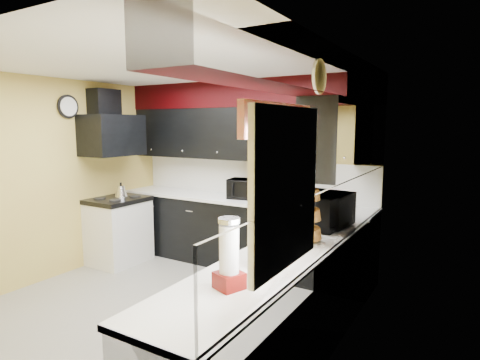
# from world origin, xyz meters

# --- Properties ---
(ground) EXTENTS (3.60, 3.60, 0.00)m
(ground) POSITION_xyz_m (0.00, 0.00, 0.00)
(ground) COLOR gray
(ground) RESTS_ON ground
(wall_back) EXTENTS (3.60, 0.06, 2.50)m
(wall_back) POSITION_xyz_m (0.00, 1.80, 1.25)
(wall_back) COLOR #E0C666
(wall_back) RESTS_ON ground
(wall_right) EXTENTS (0.06, 3.60, 2.50)m
(wall_right) POSITION_xyz_m (1.80, 0.00, 1.25)
(wall_right) COLOR #E0C666
(wall_right) RESTS_ON ground
(wall_left) EXTENTS (0.06, 3.60, 2.50)m
(wall_left) POSITION_xyz_m (-1.80, 0.00, 1.25)
(wall_left) COLOR #E0C666
(wall_left) RESTS_ON ground
(ceiling) EXTENTS (3.60, 3.60, 0.06)m
(ceiling) POSITION_xyz_m (0.00, 0.00, 2.50)
(ceiling) COLOR white
(ceiling) RESTS_ON wall_back
(cab_back) EXTENTS (3.60, 0.60, 0.90)m
(cab_back) POSITION_xyz_m (0.00, 1.50, 0.45)
(cab_back) COLOR black
(cab_back) RESTS_ON ground
(cab_right) EXTENTS (0.60, 3.00, 0.90)m
(cab_right) POSITION_xyz_m (1.50, -0.30, 0.45)
(cab_right) COLOR black
(cab_right) RESTS_ON ground
(counter_back) EXTENTS (3.62, 0.64, 0.04)m
(counter_back) POSITION_xyz_m (0.00, 1.50, 0.92)
(counter_back) COLOR white
(counter_back) RESTS_ON cab_back
(counter_right) EXTENTS (0.64, 3.02, 0.04)m
(counter_right) POSITION_xyz_m (1.50, -0.30, 0.92)
(counter_right) COLOR white
(counter_right) RESTS_ON cab_right
(splash_back) EXTENTS (3.60, 0.02, 0.50)m
(splash_back) POSITION_xyz_m (0.00, 1.79, 1.19)
(splash_back) COLOR white
(splash_back) RESTS_ON counter_back
(splash_right) EXTENTS (0.02, 3.60, 0.50)m
(splash_right) POSITION_xyz_m (1.79, 0.00, 1.19)
(splash_right) COLOR white
(splash_right) RESTS_ON counter_right
(upper_back) EXTENTS (2.60, 0.35, 0.70)m
(upper_back) POSITION_xyz_m (-0.50, 1.62, 1.80)
(upper_back) COLOR black
(upper_back) RESTS_ON wall_back
(upper_right) EXTENTS (0.35, 1.80, 0.70)m
(upper_right) POSITION_xyz_m (1.62, 0.90, 1.80)
(upper_right) COLOR black
(upper_right) RESTS_ON wall_right
(soffit_back) EXTENTS (3.60, 0.36, 0.35)m
(soffit_back) POSITION_xyz_m (0.00, 1.62, 2.33)
(soffit_back) COLOR black
(soffit_back) RESTS_ON wall_back
(soffit_right) EXTENTS (0.36, 3.24, 0.35)m
(soffit_right) POSITION_xyz_m (1.62, -0.18, 2.33)
(soffit_right) COLOR black
(soffit_right) RESTS_ON wall_right
(stove) EXTENTS (0.60, 0.75, 0.86)m
(stove) POSITION_xyz_m (-1.50, 0.75, 0.43)
(stove) COLOR white
(stove) RESTS_ON ground
(cooktop) EXTENTS (0.62, 0.77, 0.06)m
(cooktop) POSITION_xyz_m (-1.50, 0.75, 0.89)
(cooktop) COLOR black
(cooktop) RESTS_ON stove
(hood) EXTENTS (0.50, 0.78, 0.55)m
(hood) POSITION_xyz_m (-1.55, 0.75, 1.78)
(hood) COLOR black
(hood) RESTS_ON wall_left
(hood_duct) EXTENTS (0.24, 0.40, 0.40)m
(hood_duct) POSITION_xyz_m (-1.68, 0.75, 2.20)
(hood_duct) COLOR black
(hood_duct) RESTS_ON wall_left
(window) EXTENTS (0.03, 0.86, 0.96)m
(window) POSITION_xyz_m (1.79, -0.90, 1.55)
(window) COLOR white
(window) RESTS_ON wall_right
(valance) EXTENTS (0.04, 0.88, 0.20)m
(valance) POSITION_xyz_m (1.73, -0.90, 1.95)
(valance) COLOR red
(valance) RESTS_ON wall_right
(pan_top) EXTENTS (0.03, 0.22, 0.40)m
(pan_top) POSITION_xyz_m (0.82, 1.55, 2.00)
(pan_top) COLOR black
(pan_top) RESTS_ON upper_back
(pan_mid) EXTENTS (0.03, 0.28, 0.46)m
(pan_mid) POSITION_xyz_m (0.82, 1.42, 1.75)
(pan_mid) COLOR black
(pan_mid) RESTS_ON upper_back
(pan_low) EXTENTS (0.03, 0.24, 0.42)m
(pan_low) POSITION_xyz_m (0.82, 1.68, 1.72)
(pan_low) COLOR black
(pan_low) RESTS_ON upper_back
(cut_board) EXTENTS (0.03, 0.26, 0.35)m
(cut_board) POSITION_xyz_m (0.83, 1.30, 1.80)
(cut_board) COLOR white
(cut_board) RESTS_ON upper_back
(baskets) EXTENTS (0.27, 0.27, 0.50)m
(baskets) POSITION_xyz_m (1.52, 0.05, 1.18)
(baskets) COLOR brown
(baskets) RESTS_ON upper_right
(clock) EXTENTS (0.03, 0.30, 0.30)m
(clock) POSITION_xyz_m (-1.77, 0.25, 2.15)
(clock) COLOR black
(clock) RESTS_ON wall_left
(deco_plate) EXTENTS (0.03, 0.24, 0.24)m
(deco_plate) POSITION_xyz_m (1.77, -0.35, 2.25)
(deco_plate) COLOR white
(deco_plate) RESTS_ON wall_right
(toaster_oven) EXTENTS (0.51, 0.44, 0.26)m
(toaster_oven) POSITION_xyz_m (0.09, 1.53, 1.07)
(toaster_oven) COLOR black
(toaster_oven) RESTS_ON counter_back
(microwave) EXTENTS (0.45, 0.62, 0.32)m
(microwave) POSITION_xyz_m (1.51, 0.63, 1.10)
(microwave) COLOR black
(microwave) RESTS_ON counter_right
(utensil_crock) EXTENTS (0.20, 0.20, 0.16)m
(utensil_crock) POSITION_xyz_m (0.99, 1.52, 1.02)
(utensil_crock) COLOR silver
(utensil_crock) RESTS_ON counter_back
(knife_block) EXTENTS (0.14, 0.16, 0.21)m
(knife_block) POSITION_xyz_m (1.10, 1.48, 1.05)
(knife_block) COLOR black
(knife_block) RESTS_ON counter_back
(kettle) EXTENTS (0.21, 0.21, 0.15)m
(kettle) POSITION_xyz_m (-1.53, 0.85, 1.00)
(kettle) COLOR #B9B9BE
(kettle) RESTS_ON cooktop
(dispenser_a) EXTENTS (0.15, 0.15, 0.38)m
(dispenser_a) POSITION_xyz_m (1.50, -0.67, 1.13)
(dispenser_a) COLOR #5D000B
(dispenser_a) RESTS_ON counter_right
(dispenser_b) EXTENTS (0.20, 0.20, 0.42)m
(dispenser_b) POSITION_xyz_m (1.51, -1.10, 1.15)
(dispenser_b) COLOR #5E110F
(dispenser_b) RESTS_ON counter_right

